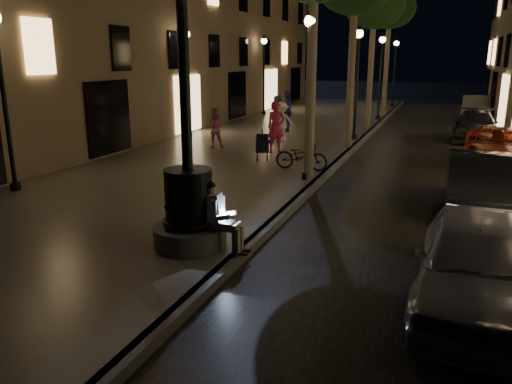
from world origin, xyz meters
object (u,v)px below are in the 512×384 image
at_px(lamp_curb_c, 381,66).
at_px(car_third, 497,146).
at_px(lamp_curb_d, 395,64).
at_px(pedestrian_blue, 287,111).
at_px(lamp_left_b, 187,68).
at_px(lamp_left_c, 264,65).
at_px(pedestrian_white, 282,121).
at_px(bicycle, 301,156).
at_px(pedestrian_dark, 277,111).
at_px(fountain_lamppost, 189,195).
at_px(car_front, 476,262).
at_px(seated_man_laptop, 219,214).
at_px(car_second, 478,183).
at_px(lamp_left_a, 1,76).
at_px(stroller, 262,145).
at_px(pedestrian_red, 276,127).
at_px(car_fifth, 476,108).
at_px(lamp_curb_a, 310,74).
at_px(pedestrian_pink, 215,128).
at_px(car_rear, 475,126).
at_px(tree_third, 374,5).
at_px(tree_far, 390,9).
at_px(lamp_curb_b, 357,68).

bearing_deg(lamp_curb_c, car_third, -62.72).
bearing_deg(lamp_curb_c, lamp_curb_d, 90.00).
bearing_deg(pedestrian_blue, lamp_curb_d, 148.46).
relative_size(lamp_left_b, lamp_left_c, 1.00).
height_order(pedestrian_white, bicycle, pedestrian_white).
bearing_deg(pedestrian_dark, lamp_left_c, 46.50).
distance_m(lamp_curb_c, car_third, 12.27).
distance_m(fountain_lamppost, car_front, 5.04).
height_order(seated_man_laptop, car_second, seated_man_laptop).
xyz_separation_m(pedestrian_white, pedestrian_dark, (-1.66, 4.42, -0.04)).
relative_size(lamp_left_a, car_front, 1.13).
relative_size(fountain_lamppost, stroller, 4.84).
distance_m(pedestrian_red, pedestrian_dark, 7.49).
height_order(lamp_curb_d, car_fifth, lamp_curb_d).
height_order(lamp_curb_a, stroller, lamp_curb_a).
height_order(lamp_curb_c, stroller, lamp_curb_c).
bearing_deg(pedestrian_pink, lamp_left_b, -65.27).
bearing_deg(car_rear, lamp_curb_d, 114.38).
bearing_deg(pedestrian_red, pedestrian_pink, 137.60).
bearing_deg(seated_man_laptop, stroller, 104.46).
height_order(tree_third, car_rear, tree_third).
relative_size(lamp_curb_c, pedestrian_dark, 3.03).
bearing_deg(tree_far, pedestrian_dark, -123.08).
height_order(pedestrian_pink, bicycle, pedestrian_pink).
bearing_deg(car_front, pedestrian_white, 122.00).
distance_m(lamp_curb_d, bicycle, 22.96).
height_order(lamp_curb_a, car_second, lamp_curb_a).
bearing_deg(lamp_left_a, lamp_curb_b, 59.39).
relative_size(fountain_lamppost, lamp_curb_d, 1.08).
distance_m(tree_far, lamp_left_b, 14.34).
xyz_separation_m(lamp_curb_d, lamp_left_b, (-7.10, -18.00, 0.00)).
distance_m(car_front, pedestrian_red, 12.04).
bearing_deg(bicycle, pedestrian_white, 24.37).
xyz_separation_m(lamp_curb_a, stroller, (-2.21, 2.22, -2.50)).
relative_size(car_fifth, pedestrian_blue, 2.30).
bearing_deg(lamp_curb_a, car_front, -55.70).
height_order(lamp_curb_c, bicycle, lamp_curb_c).
height_order(pedestrian_pink, pedestrian_white, pedestrian_white).
bearing_deg(bicycle, pedestrian_blue, 20.65).
height_order(lamp_curb_a, lamp_curb_d, same).
bearing_deg(car_third, bicycle, -141.93).
xyz_separation_m(lamp_left_a, pedestrian_red, (4.87, 7.80, -2.07)).
bearing_deg(bicycle, pedestrian_pink, 58.28).
distance_m(tree_far, car_second, 20.24).
bearing_deg(lamp_curb_b, car_rear, 30.80).
relative_size(lamp_left_a, pedestrian_pink, 3.08).
height_order(tree_third, tree_far, tree_far).
xyz_separation_m(lamp_curb_b, stroller, (-2.21, -5.78, -2.50)).
bearing_deg(car_third, car_rear, 98.20).
xyz_separation_m(lamp_curb_b, lamp_curb_d, (0.00, 16.00, 0.00)).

